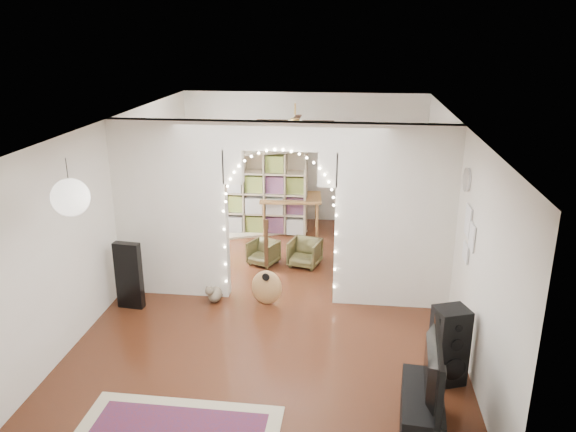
# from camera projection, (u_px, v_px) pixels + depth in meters

# --- Properties ---
(floor) EXTENTS (7.50, 7.50, 0.00)m
(floor) POSITION_uv_depth(u_px,v_px,m) (281.00, 297.00, 8.63)
(floor) COLOR black
(floor) RESTS_ON ground
(ceiling) EXTENTS (5.00, 7.50, 0.02)m
(ceiling) POSITION_uv_depth(u_px,v_px,m) (280.00, 122.00, 7.77)
(ceiling) COLOR white
(ceiling) RESTS_ON wall_back
(wall_back) EXTENTS (5.00, 0.02, 2.70)m
(wall_back) POSITION_uv_depth(u_px,v_px,m) (304.00, 158.00, 11.73)
(wall_back) COLOR silver
(wall_back) RESTS_ON floor
(wall_front) EXTENTS (5.00, 0.02, 2.70)m
(wall_front) POSITION_uv_depth(u_px,v_px,m) (222.00, 355.00, 4.67)
(wall_front) COLOR silver
(wall_front) RESTS_ON floor
(wall_left) EXTENTS (0.02, 7.50, 2.70)m
(wall_left) POSITION_uv_depth(u_px,v_px,m) (117.00, 208.00, 8.48)
(wall_left) COLOR silver
(wall_left) RESTS_ON floor
(wall_right) EXTENTS (0.02, 7.50, 2.70)m
(wall_right) POSITION_uv_depth(u_px,v_px,m) (456.00, 220.00, 7.93)
(wall_right) COLOR silver
(wall_right) RESTS_ON floor
(divider_wall) EXTENTS (5.00, 0.20, 2.70)m
(divider_wall) POSITION_uv_depth(u_px,v_px,m) (280.00, 209.00, 8.18)
(divider_wall) COLOR silver
(divider_wall) RESTS_ON floor
(fairy_lights) EXTENTS (1.64, 0.04, 1.60)m
(fairy_lights) POSITION_uv_depth(u_px,v_px,m) (279.00, 203.00, 8.02)
(fairy_lights) COLOR #FFEABF
(fairy_lights) RESTS_ON divider_wall
(window) EXTENTS (0.04, 1.20, 1.40)m
(window) POSITION_uv_depth(u_px,v_px,m) (158.00, 170.00, 10.12)
(window) COLOR white
(window) RESTS_ON wall_left
(wall_clock) EXTENTS (0.03, 0.31, 0.31)m
(wall_clock) POSITION_uv_depth(u_px,v_px,m) (467.00, 180.00, 7.12)
(wall_clock) COLOR white
(wall_clock) RESTS_ON wall_right
(picture_frames) EXTENTS (0.02, 0.50, 0.70)m
(picture_frames) POSITION_uv_depth(u_px,v_px,m) (468.00, 235.00, 6.94)
(picture_frames) COLOR white
(picture_frames) RESTS_ON wall_right
(paper_lantern) EXTENTS (0.40, 0.40, 0.40)m
(paper_lantern) POSITION_uv_depth(u_px,v_px,m) (70.00, 197.00, 5.87)
(paper_lantern) COLOR white
(paper_lantern) RESTS_ON ceiling
(ceiling_fan) EXTENTS (1.10, 1.10, 0.30)m
(ceiling_fan) POSITION_uv_depth(u_px,v_px,m) (295.00, 121.00, 9.75)
(ceiling_fan) COLOR #AC7F39
(ceiling_fan) RESTS_ON ceiling
(guitar_case) EXTENTS (0.40, 0.17, 1.01)m
(guitar_case) POSITION_uv_depth(u_px,v_px,m) (129.00, 276.00, 8.17)
(guitar_case) COLOR black
(guitar_case) RESTS_ON floor
(acoustic_guitar) EXTENTS (0.48, 0.24, 1.14)m
(acoustic_guitar) POSITION_uv_depth(u_px,v_px,m) (267.00, 274.00, 8.26)
(acoustic_guitar) COLOR #AD7945
(acoustic_guitar) RESTS_ON floor
(tabby_cat) EXTENTS (0.31, 0.46, 0.31)m
(tabby_cat) POSITION_uv_depth(u_px,v_px,m) (214.00, 294.00, 8.45)
(tabby_cat) COLOR brown
(tabby_cat) RESTS_ON floor
(floor_speaker) EXTENTS (0.45, 0.42, 0.94)m
(floor_speaker) POSITION_uv_depth(u_px,v_px,m) (449.00, 346.00, 6.43)
(floor_speaker) COLOR black
(floor_speaker) RESTS_ON floor
(media_console) EXTENTS (0.48, 1.03, 0.50)m
(media_console) POSITION_uv_depth(u_px,v_px,m) (421.00, 415.00, 5.62)
(media_console) COLOR black
(media_console) RESTS_ON floor
(tv) EXTENTS (0.23, 1.08, 0.62)m
(tv) POSITION_uv_depth(u_px,v_px,m) (426.00, 367.00, 5.45)
(tv) COLOR black
(tv) RESTS_ON media_console
(bookcase) EXTENTS (1.68, 1.02, 1.69)m
(bookcase) POSITION_uv_depth(u_px,v_px,m) (265.00, 193.00, 11.08)
(bookcase) COLOR #C9B092
(bookcase) RESTS_ON floor
(dining_table) EXTENTS (1.27, 0.91, 0.76)m
(dining_table) POSITION_uv_depth(u_px,v_px,m) (291.00, 200.00, 11.16)
(dining_table) COLOR olive
(dining_table) RESTS_ON floor
(flower_vase) EXTENTS (0.20, 0.20, 0.19)m
(flower_vase) POSITION_uv_depth(u_px,v_px,m) (291.00, 192.00, 11.11)
(flower_vase) COLOR silver
(flower_vase) RESTS_ON dining_table
(dining_chair_left) EXTENTS (0.60, 0.61, 0.42)m
(dining_chair_left) POSITION_uv_depth(u_px,v_px,m) (263.00, 253.00, 9.78)
(dining_chair_left) COLOR #484324
(dining_chair_left) RESTS_ON floor
(dining_chair_right) EXTENTS (0.62, 0.63, 0.47)m
(dining_chair_right) POSITION_uv_depth(u_px,v_px,m) (305.00, 253.00, 9.71)
(dining_chair_right) COLOR #484324
(dining_chair_right) RESTS_ON floor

